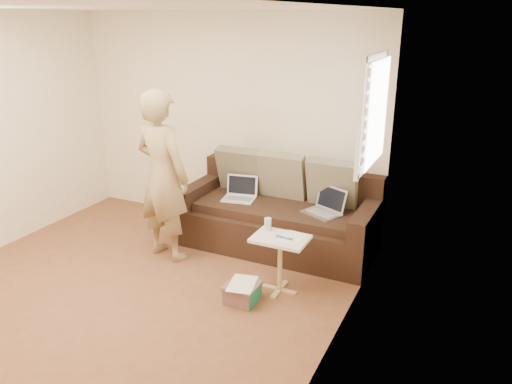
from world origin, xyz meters
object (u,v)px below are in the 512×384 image
at_px(sofa, 278,213).
at_px(laptop_white, 239,200).
at_px(laptop_silver, 321,214).
at_px(person, 163,176).
at_px(drinking_glass, 268,224).
at_px(striped_box, 242,292).
at_px(side_table, 280,264).

height_order(sofa, laptop_white, sofa).
xyz_separation_m(laptop_silver, person, (-1.56, -0.67, 0.41)).
distance_m(person, drinking_glass, 1.29).
distance_m(laptop_white, drinking_glass, 1.02).
height_order(laptop_white, striped_box, laptop_white).
relative_size(drinking_glass, striped_box, 0.40).
xyz_separation_m(person, side_table, (1.43, -0.17, -0.64)).
bearing_deg(side_table, laptop_silver, 81.22).
distance_m(laptop_silver, laptop_white, 1.01).
height_order(side_table, striped_box, side_table).
xyz_separation_m(laptop_silver, drinking_glass, (-0.31, -0.73, 0.11)).
bearing_deg(side_table, drinking_glass, 149.23).
height_order(sofa, side_table, sofa).
height_order(laptop_silver, side_table, laptop_silver).
height_order(sofa, drinking_glass, sofa).
bearing_deg(laptop_white, sofa, -4.52).
xyz_separation_m(laptop_white, side_table, (0.88, -0.84, -0.23)).
height_order(person, side_table, person).
xyz_separation_m(laptop_silver, laptop_white, (-1.01, 0.01, 0.00)).
height_order(laptop_silver, drinking_glass, drinking_glass).
height_order(side_table, drinking_glass, drinking_glass).
bearing_deg(laptop_white, side_table, -54.37).
relative_size(sofa, drinking_glass, 18.33).
bearing_deg(laptop_white, person, -139.86).
bearing_deg(side_table, sofa, 114.11).
xyz_separation_m(laptop_silver, side_table, (-0.13, -0.84, -0.23)).
bearing_deg(laptop_silver, striped_box, -82.63).
height_order(laptop_white, side_table, laptop_white).
distance_m(sofa, side_table, 0.99).
xyz_separation_m(drinking_glass, striped_box, (-0.06, -0.44, -0.54)).
distance_m(sofa, person, 1.36).
relative_size(laptop_white, striped_box, 1.21).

